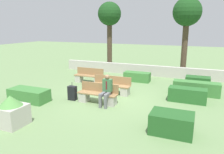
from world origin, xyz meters
TOP-DOWN VIEW (x-y plane):
  - ground_plane at (0.00, 0.00)m, footprint 60.00×60.00m
  - perimeter_wall at (0.00, 5.40)m, footprint 11.42×0.30m
  - bench_front at (-0.17, -0.83)m, footprint 1.79×0.48m
  - bench_left_side at (-2.23, 2.11)m, footprint 1.75×0.49m
  - bench_right_side at (-0.18, 0.67)m, footprint 1.98×0.48m
  - person_seated_man at (0.30, -0.97)m, footprint 0.38×0.63m
  - hedge_block_near_left at (3.43, 0.87)m, footprint 1.62×0.62m
  - hedge_block_near_right at (3.78, 3.77)m, footprint 1.30×0.74m
  - hedge_block_mid_left at (-3.15, -1.78)m, footprint 1.84×0.81m
  - hedge_block_mid_right at (3.76, 2.11)m, footprint 2.18×0.61m
  - hedge_block_far_left at (0.32, 3.58)m, footprint 1.57×0.66m
  - hedge_block_far_right at (3.20, -2.41)m, footprint 1.32×0.89m
  - planter_corner_left at (-1.89, -3.93)m, footprint 0.89×0.89m
  - suitcase at (-1.43, -0.90)m, footprint 0.37×0.25m
  - tree_leftmost at (-2.98, 7.01)m, footprint 1.80×1.80m
  - tree_center_left at (2.71, 6.87)m, footprint 1.90×1.90m

SIDE VIEW (x-z plane):
  - ground_plane at x=0.00m, z-range 0.00..0.00m
  - hedge_block_near_right at x=3.78m, z-range 0.00..0.55m
  - hedge_block_far_left at x=0.32m, z-range 0.00..0.56m
  - hedge_block_mid_left at x=-3.15m, z-range 0.00..0.56m
  - hedge_block_near_left at x=3.43m, z-range 0.00..0.63m
  - suitcase at x=-1.43m, z-range -0.10..0.75m
  - hedge_block_mid_right at x=3.76m, z-range 0.00..0.65m
  - bench_left_side at x=-2.23m, z-range -0.10..0.76m
  - hedge_block_far_right at x=3.20m, z-range 0.00..0.66m
  - bench_front at x=-0.17m, z-range -0.10..0.77m
  - bench_right_side at x=-0.18m, z-range -0.09..0.77m
  - perimeter_wall at x=0.00m, z-range 0.00..0.71m
  - planter_corner_left at x=-1.89m, z-range -0.03..1.03m
  - person_seated_man at x=0.30m, z-range 0.07..1.39m
  - tree_leftmost at x=-2.98m, z-range 1.45..6.57m
  - tree_center_left at x=2.71m, z-range 1.46..6.64m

